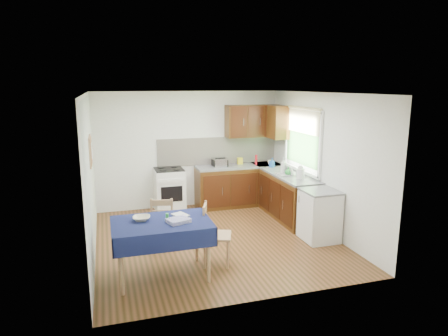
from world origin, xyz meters
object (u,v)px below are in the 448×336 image
object	(u,v)px
dining_table	(162,229)
chair_near	(214,232)
kettle	(300,173)
dish_rack	(288,174)
sandwich_press	(220,162)
toaster	(220,163)
chair_far	(163,221)

from	to	relation	value
dining_table	chair_near	distance (m)	0.84
kettle	dish_rack	bearing A→B (deg)	101.83
dining_table	sandwich_press	world-z (taller)	sandwich_press
kettle	toaster	bearing A→B (deg)	127.67
dining_table	toaster	world-z (taller)	toaster
toaster	kettle	size ratio (longest dim) A/B	1.04
chair_near	dish_rack	xyz separation A→B (m)	(1.95, 1.57, 0.43)
dish_rack	kettle	bearing A→B (deg)	-66.25
chair_near	dining_table	bearing A→B (deg)	123.13
kettle	chair_near	bearing A→B (deg)	-149.29
toaster	dish_rack	size ratio (longest dim) A/B	0.66
sandwich_press	dish_rack	size ratio (longest dim) A/B	0.77
chair_near	kettle	bearing A→B (deg)	-39.83
chair_near	sandwich_press	distance (m)	2.95
dish_rack	kettle	xyz separation A→B (m)	(0.08, -0.36, 0.09)
chair_near	sandwich_press	xyz separation A→B (m)	(0.90, 2.77, 0.50)
chair_far	kettle	bearing A→B (deg)	-157.57
chair_far	kettle	size ratio (longest dim) A/B	3.48
toaster	dining_table	bearing A→B (deg)	-121.23
sandwich_press	dish_rack	xyz separation A→B (m)	(1.05, -1.20, -0.07)
dining_table	chair_far	size ratio (longest dim) A/B	1.51
chair_near	kettle	xyz separation A→B (m)	(2.02, 1.20, 0.52)
chair_near	sandwich_press	world-z (taller)	sandwich_press
dining_table	sandwich_press	size ratio (longest dim) A/B	4.32
chair_far	chair_near	bearing A→B (deg)	142.97
toaster	kettle	bearing A→B (deg)	-53.26
chair_far	sandwich_press	world-z (taller)	sandwich_press
dining_table	toaster	distance (m)	3.33
dish_rack	toaster	bearing A→B (deg)	145.66
dining_table	sandwich_press	bearing A→B (deg)	44.62
chair_far	toaster	xyz separation A→B (m)	(1.53, 1.91, 0.52)
kettle	sandwich_press	bearing A→B (deg)	125.63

